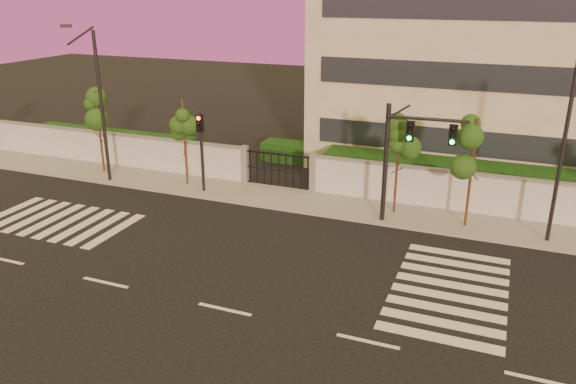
# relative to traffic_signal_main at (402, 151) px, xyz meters

# --- Properties ---
(ground) EXTENTS (120.00, 120.00, 0.00)m
(ground) POSITION_rel_traffic_signal_main_xyz_m (-4.01, -9.43, -3.54)
(ground) COLOR black
(ground) RESTS_ON ground
(sidewalk) EXTENTS (60.00, 3.00, 0.15)m
(sidewalk) POSITION_rel_traffic_signal_main_xyz_m (-4.01, 1.07, -3.47)
(sidewalk) COLOR gray
(sidewalk) RESTS_ON ground
(perimeter_wall) EXTENTS (60.00, 0.36, 2.20)m
(perimeter_wall) POSITION_rel_traffic_signal_main_xyz_m (-3.91, 2.57, -2.47)
(perimeter_wall) COLOR silver
(perimeter_wall) RESTS_ON ground
(hedge_row) EXTENTS (41.00, 4.25, 1.80)m
(hedge_row) POSITION_rel_traffic_signal_main_xyz_m (-2.85, 5.31, -2.73)
(hedge_row) COLOR #103810
(hedge_row) RESTS_ON ground
(institutional_building) EXTENTS (24.40, 12.40, 12.25)m
(institutional_building) POSITION_rel_traffic_signal_main_xyz_m (4.99, 12.56, 2.61)
(institutional_building) COLOR #BAB19D
(institutional_building) RESTS_ON ground
(road_markings) EXTENTS (57.00, 7.62, 0.02)m
(road_markings) POSITION_rel_traffic_signal_main_xyz_m (-5.59, -5.67, -3.53)
(road_markings) COLOR silver
(road_markings) RESTS_ON ground
(street_tree_b) EXTENTS (1.61, 1.28, 4.89)m
(street_tree_b) POSITION_rel_traffic_signal_main_xyz_m (-17.53, 1.19, 0.06)
(street_tree_b) COLOR #382314
(street_tree_b) RESTS_ON ground
(street_tree_c) EXTENTS (1.38, 1.10, 4.86)m
(street_tree_c) POSITION_rel_traffic_signal_main_xyz_m (-11.83, 1.10, 0.03)
(street_tree_c) COLOR #382314
(street_tree_c) RESTS_ON ground
(street_tree_d) EXTENTS (1.43, 1.14, 4.92)m
(street_tree_d) POSITION_rel_traffic_signal_main_xyz_m (-0.37, 1.20, 0.07)
(street_tree_d) COLOR #382314
(street_tree_d) RESTS_ON ground
(street_tree_e) EXTENTS (1.56, 1.24, 5.09)m
(street_tree_e) POSITION_rel_traffic_signal_main_xyz_m (2.98, 0.77, 0.20)
(street_tree_e) COLOR #382314
(street_tree_e) RESTS_ON ground
(traffic_signal_main) EXTENTS (3.55, 0.43, 5.61)m
(traffic_signal_main) POSITION_rel_traffic_signal_main_xyz_m (0.00, 0.00, 0.00)
(traffic_signal_main) COLOR black
(traffic_signal_main) RESTS_ON ground
(traffic_signal_secondary) EXTENTS (0.34, 0.34, 4.41)m
(traffic_signal_secondary) POSITION_rel_traffic_signal_main_xyz_m (-10.43, 0.40, -0.75)
(traffic_signal_secondary) COLOR black
(traffic_signal_secondary) RESTS_ON ground
(streetlight_west) EXTENTS (0.52, 2.09, 8.68)m
(streetlight_west) POSITION_rel_traffic_signal_main_xyz_m (-16.23, -0.17, 1.15)
(streetlight_west) COLOR black
(streetlight_west) RESTS_ON ground
(streetlight_east) EXTENTS (0.47, 1.89, 7.87)m
(streetlight_east) POSITION_rel_traffic_signal_main_xyz_m (6.39, 0.23, 0.71)
(streetlight_east) COLOR black
(streetlight_east) RESTS_ON ground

